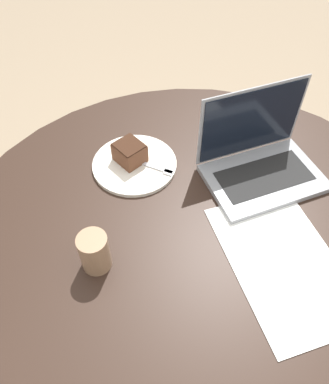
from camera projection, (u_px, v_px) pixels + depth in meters
The scene contains 8 objects.
ground_plane at pixel (186, 344), 1.56m from camera, with size 12.00×12.00×0.00m, color gray.
dining_table at pixel (197, 262), 1.03m from camera, with size 1.37×1.37×0.78m.
paper_document at pixel (283, 261), 0.93m from camera, with size 0.48×0.38×0.00m.
plate at pixel (135, 164), 1.14m from camera, with size 0.26×0.26×0.01m.
cake_slice at pixel (130, 153), 1.12m from camera, with size 0.09×0.08×0.06m.
fork at pixel (152, 166), 1.12m from camera, with size 0.16×0.10×0.00m.
coffee_glass at pixel (95, 252), 0.88m from camera, with size 0.07×0.07×0.11m.
laptop at pixel (260, 162), 1.09m from camera, with size 0.31×0.38×0.25m.
Camera 1 is at (0.36, -0.39, 1.60)m, focal length 35.00 mm.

